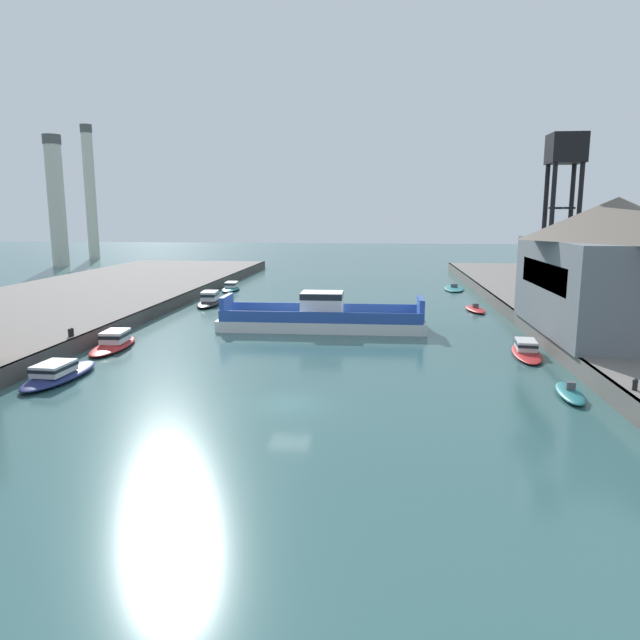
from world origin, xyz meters
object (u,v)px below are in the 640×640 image
(chain_ferry, at_px, (322,318))
(moored_boat_mid_left, at_px, (114,342))
(warehouse_shed, at_px, (613,266))
(crane_tower, at_px, (564,177))
(moored_boat_far_right, at_px, (570,393))
(moored_boat_upstream_a, at_px, (209,300))
(moored_boat_far_left, at_px, (231,287))
(smokestack_distant_a, at_px, (90,189))
(smokestack_distant_b, at_px, (56,197))
(moored_boat_near_left, at_px, (58,373))
(moored_boat_near_right, at_px, (526,350))
(moored_boat_mid_right, at_px, (475,309))
(moored_boat_upstream_b, at_px, (454,288))

(chain_ferry, xyz_separation_m, moored_boat_mid_left, (-17.11, -10.40, -0.59))
(warehouse_shed, xyz_separation_m, crane_tower, (-2.39, 7.19, 7.74))
(moored_boat_mid_left, bearing_deg, moored_boat_far_right, -16.22)
(chain_ferry, height_order, moored_boat_upstream_a, chain_ferry)
(moored_boat_far_right, height_order, moored_boat_upstream_a, moored_boat_upstream_a)
(moored_boat_upstream_a, bearing_deg, moored_boat_far_left, 93.56)
(warehouse_shed, bearing_deg, smokestack_distant_a, 135.01)
(moored_boat_mid_left, bearing_deg, smokestack_distant_a, 117.58)
(chain_ferry, relative_size, moored_boat_upstream_a, 2.53)
(smokestack_distant_a, relative_size, smokestack_distant_b, 1.18)
(moored_boat_near_left, distance_m, moored_boat_upstream_a, 34.74)
(moored_boat_mid_left, bearing_deg, moored_boat_near_right, 1.92)
(moored_boat_near_right, bearing_deg, moored_boat_mid_right, 91.87)
(moored_boat_far_right, relative_size, moored_boat_upstream_a, 0.61)
(moored_boat_far_left, distance_m, moored_boat_upstream_a, 14.55)
(moored_boat_far_right, distance_m, smokestack_distant_b, 121.30)
(moored_boat_far_left, relative_size, crane_tower, 0.43)
(moored_boat_near_right, distance_m, moored_boat_mid_right, 22.09)
(chain_ferry, xyz_separation_m, moored_boat_near_left, (-16.54, -20.35, -0.63))
(moored_boat_far_right, bearing_deg, moored_boat_far_left, 125.13)
(moored_boat_upstream_b, bearing_deg, moored_boat_near_left, -122.12)
(moored_boat_far_left, distance_m, crane_tower, 50.69)
(moored_boat_mid_right, height_order, smokestack_distant_b, smokestack_distant_b)
(moored_boat_near_left, distance_m, warehouse_shed, 44.68)
(moored_boat_far_left, height_order, moored_boat_far_right, moored_boat_far_left)
(smokestack_distant_b, bearing_deg, moored_boat_near_right, -42.21)
(moored_boat_upstream_b, relative_size, warehouse_shed, 0.43)
(moored_boat_near_right, xyz_separation_m, moored_boat_far_left, (-34.79, 38.13, 0.02))
(moored_boat_mid_right, relative_size, moored_boat_far_left, 0.78)
(moored_boat_upstream_a, xyz_separation_m, crane_tower, (38.89, -13.36, 14.26))
(moored_boat_near_right, xyz_separation_m, moored_boat_mid_left, (-35.02, -1.17, 0.11))
(moored_boat_near_left, bearing_deg, smokestack_distant_b, 119.39)
(moored_boat_upstream_a, bearing_deg, moored_boat_mid_right, -2.66)
(warehouse_shed, bearing_deg, moored_boat_mid_left, -174.30)
(warehouse_shed, height_order, smokestack_distant_a, smokestack_distant_a)
(moored_boat_upstream_b, relative_size, smokestack_distant_b, 0.30)
(moored_boat_near_right, xyz_separation_m, moored_boat_upstream_a, (-33.89, 23.61, 0.20))
(moored_boat_far_right, xyz_separation_m, crane_tower, (4.97, 21.62, 14.64))
(moored_boat_mid_left, distance_m, smokestack_distant_b, 91.79)
(moored_boat_far_right, bearing_deg, smokestack_distant_b, 133.79)
(moored_boat_mid_right, height_order, moored_boat_upstream_b, moored_boat_mid_right)
(moored_boat_mid_left, distance_m, moored_boat_upstream_b, 55.50)
(moored_boat_near_right, bearing_deg, moored_boat_near_left, -162.11)
(moored_boat_upstream_a, relative_size, crane_tower, 0.47)
(moored_boat_near_right, height_order, moored_boat_upstream_b, moored_boat_near_right)
(moored_boat_mid_left, bearing_deg, moored_boat_upstream_a, 87.39)
(moored_boat_mid_right, distance_m, smokestack_distant_a, 114.50)
(moored_boat_far_left, bearing_deg, moored_boat_near_right, -47.62)
(moored_boat_upstream_b, bearing_deg, moored_boat_near_right, -88.95)
(moored_boat_mid_right, height_order, moored_boat_far_right, moored_boat_far_right)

